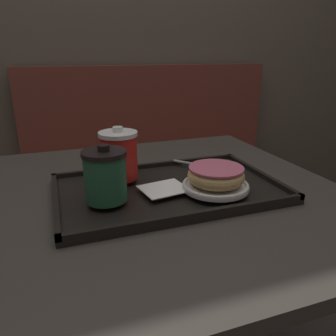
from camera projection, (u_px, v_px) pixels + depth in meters
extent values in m
cube|color=brown|center=(87.00, 23.00, 1.64)|extent=(8.00, 0.05, 2.40)
cube|color=brown|center=(161.00, 212.00, 1.82)|extent=(1.36, 0.44, 0.45)
cube|color=brown|center=(150.00, 117.00, 1.82)|extent=(1.36, 0.08, 0.55)
cube|color=#38332D|center=(152.00, 196.00, 0.82)|extent=(0.95, 0.90, 0.03)
cylinder|color=#333338|center=(154.00, 312.00, 0.95)|extent=(0.08, 0.08, 0.71)
cube|color=black|center=(168.00, 190.00, 0.81)|extent=(0.54, 0.34, 0.01)
cube|color=black|center=(195.00, 215.00, 0.66)|extent=(0.54, 0.01, 0.01)
cube|color=black|center=(149.00, 165.00, 0.95)|extent=(0.54, 0.01, 0.01)
cube|color=black|center=(56.00, 201.00, 0.72)|extent=(0.01, 0.34, 0.01)
cube|color=black|center=(259.00, 173.00, 0.89)|extent=(0.01, 0.34, 0.01)
cube|color=white|center=(164.00, 189.00, 0.77)|extent=(0.12, 0.10, 0.00)
cylinder|color=#235638|center=(105.00, 178.00, 0.70)|extent=(0.09, 0.09, 0.10)
cylinder|color=black|center=(104.00, 153.00, 0.68)|extent=(0.09, 0.09, 0.01)
cylinder|color=black|center=(103.00, 148.00, 0.67)|extent=(0.03, 0.03, 0.01)
cylinder|color=red|center=(119.00, 157.00, 0.82)|extent=(0.09, 0.09, 0.11)
cylinder|color=white|center=(118.00, 134.00, 0.80)|extent=(0.10, 0.10, 0.01)
cylinder|color=white|center=(118.00, 129.00, 0.79)|extent=(0.03, 0.03, 0.01)
cylinder|color=white|center=(215.00, 187.00, 0.77)|extent=(0.16, 0.16, 0.01)
torus|color=white|center=(215.00, 184.00, 0.77)|extent=(0.16, 0.16, 0.01)
torus|color=#DBB270|center=(216.00, 176.00, 0.76)|extent=(0.13, 0.13, 0.04)
cylinder|color=#DB6684|center=(216.00, 168.00, 0.75)|extent=(0.13, 0.13, 0.00)
ellipsoid|color=silver|center=(219.00, 167.00, 0.90)|extent=(0.04, 0.04, 0.01)
cube|color=silver|center=(193.00, 164.00, 0.94)|extent=(0.09, 0.10, 0.00)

